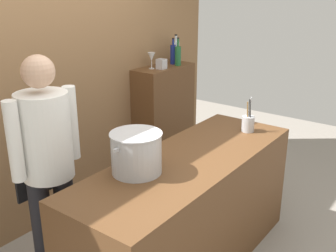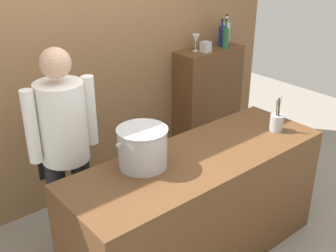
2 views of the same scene
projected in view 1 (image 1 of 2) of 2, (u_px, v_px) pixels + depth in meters
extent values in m
cube|color=olive|center=(54.00, 54.00, 3.42)|extent=(4.40, 0.10, 3.00)
cube|color=brown|center=(188.00, 213.00, 2.99)|extent=(2.01, 0.70, 0.90)
cube|color=brown|center=(164.00, 119.00, 4.57)|extent=(0.76, 0.32, 1.21)
cylinder|color=black|center=(67.00, 223.00, 2.92)|extent=(0.14, 0.14, 0.84)
cylinder|color=black|center=(44.00, 236.00, 2.77)|extent=(0.14, 0.14, 0.84)
cylinder|color=white|center=(45.00, 136.00, 2.61)|extent=(0.34, 0.34, 0.58)
cube|color=black|center=(33.00, 162.00, 2.79)|extent=(0.30, 0.02, 0.52)
cylinder|color=white|center=(71.00, 123.00, 2.76)|extent=(0.09, 0.09, 0.52)
cylinder|color=white|center=(14.00, 142.00, 2.44)|extent=(0.09, 0.09, 0.52)
sphere|color=tan|center=(38.00, 72.00, 2.47)|extent=(0.21, 0.21, 0.21)
cylinder|color=#B7BABF|center=(136.00, 153.00, 2.59)|extent=(0.33, 0.33, 0.26)
cylinder|color=#B7BABF|center=(136.00, 134.00, 2.54)|extent=(0.34, 0.34, 0.01)
cube|color=#B7BABF|center=(116.00, 150.00, 2.42)|extent=(0.04, 0.02, 0.02)
cube|color=#B7BABF|center=(154.00, 133.00, 2.70)|extent=(0.04, 0.02, 0.02)
cylinder|color=#B7BABF|center=(248.00, 124.00, 3.33)|extent=(0.10, 0.10, 0.13)
cylinder|color=olive|center=(248.00, 116.00, 3.30)|extent=(0.02, 0.03, 0.24)
cylinder|color=#262626|center=(250.00, 115.00, 3.28)|extent=(0.03, 0.03, 0.27)
cylinder|color=#B7BABF|center=(249.00, 113.00, 3.30)|extent=(0.01, 0.04, 0.28)
cylinder|color=#1E592D|center=(178.00, 56.00, 4.38)|extent=(0.07, 0.07, 0.21)
cylinder|color=#1E592D|center=(178.00, 42.00, 4.33)|extent=(0.02, 0.02, 0.08)
cylinder|color=black|center=(178.00, 38.00, 4.31)|extent=(0.03, 0.03, 0.01)
cylinder|color=navy|center=(173.00, 55.00, 4.46)|extent=(0.06, 0.06, 0.21)
cylinder|color=navy|center=(173.00, 42.00, 4.41)|extent=(0.02, 0.02, 0.06)
cylinder|color=black|center=(173.00, 38.00, 4.40)|extent=(0.03, 0.03, 0.01)
cylinder|color=silver|center=(176.00, 52.00, 4.57)|extent=(0.08, 0.08, 0.22)
cylinder|color=silver|center=(176.00, 39.00, 4.52)|extent=(0.03, 0.03, 0.08)
cylinder|color=black|center=(176.00, 35.00, 4.51)|extent=(0.03, 0.03, 0.01)
cylinder|color=silver|center=(152.00, 68.00, 4.24)|extent=(0.06, 0.06, 0.01)
cylinder|color=silver|center=(152.00, 65.00, 4.23)|extent=(0.01, 0.01, 0.07)
cone|color=silver|center=(151.00, 57.00, 4.20)|extent=(0.08, 0.08, 0.09)
cube|color=#B2B2B7|center=(162.00, 64.00, 4.22)|extent=(0.09, 0.09, 0.10)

